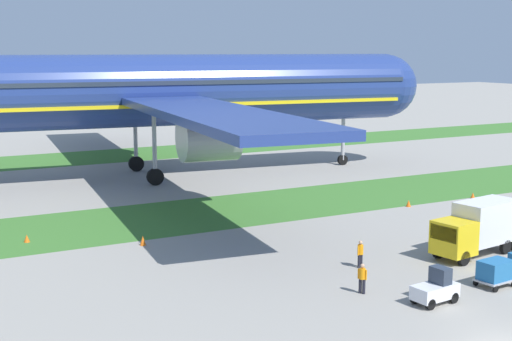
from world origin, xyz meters
name	(u,v)px	position (x,y,z in m)	size (l,w,h in m)	color
grass_strip_near	(216,212)	(0.00, 31.78, 0.00)	(320.00, 11.89, 0.01)	#3D752D
grass_strip_far	(98,157)	(0.00, 67.56, 0.00)	(320.00, 11.89, 0.01)	#3D752D
airliner	(168,90)	(2.91, 49.83, 9.31)	(61.09, 75.83, 25.94)	navy
baggage_tug	(436,289)	(1.05, 6.01, 0.81)	(2.72, 1.56, 1.97)	silver
cargo_dolly_lead	(496,271)	(6.05, 6.52, 0.92)	(2.34, 1.72, 1.55)	#A3A3A8
catering_truck	(477,226)	(9.86, 11.81, 1.95)	(7.22, 3.32, 3.58)	yellow
ground_crew_marshaller	(362,277)	(-1.52, 9.17, 0.95)	(0.36, 0.50, 1.74)	black
ground_crew_loader	(360,253)	(1.33, 13.22, 0.95)	(0.54, 0.36, 1.74)	black
taxiway_marker_0	(143,241)	(-9.03, 24.64, 0.34)	(0.44, 0.44, 0.68)	orange
taxiway_marker_1	(473,196)	(23.14, 25.47, 0.29)	(0.44, 0.44, 0.58)	orange
taxiway_marker_2	(27,238)	(-16.06, 29.37, 0.27)	(0.44, 0.44, 0.55)	orange
taxiway_marker_3	(409,203)	(15.68, 25.61, 0.29)	(0.44, 0.44, 0.59)	orange
distant_tree_line	(33,85)	(1.95, 116.32, 6.93)	(149.60, 10.08, 12.61)	#4C3823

